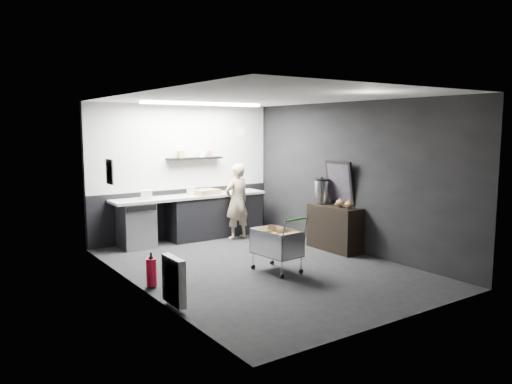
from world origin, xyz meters
TOP-DOWN VIEW (x-y plane):
  - floor at (0.00, 0.00)m, footprint 5.50×5.50m
  - ceiling at (0.00, 0.00)m, footprint 5.50×5.50m
  - wall_back at (0.00, 2.75)m, footprint 5.50×0.00m
  - wall_front at (0.00, -2.75)m, footprint 5.50×0.00m
  - wall_left at (-2.00, 0.00)m, footprint 0.00×5.50m
  - wall_right at (2.00, 0.00)m, footprint 0.00×5.50m
  - kitchen_wall_panel at (0.00, 2.73)m, footprint 3.95×0.02m
  - dado_panel at (0.00, 2.73)m, footprint 3.95×0.02m
  - floating_shelf at (0.20, 2.62)m, footprint 1.20×0.22m
  - wall_clock at (1.40, 2.72)m, footprint 0.20×0.03m
  - poster at (-1.98, 1.30)m, footprint 0.02×0.30m
  - poster_red_band at (-1.98, 1.30)m, footprint 0.02×0.22m
  - radiator at (-1.94, -0.90)m, footprint 0.10×0.50m
  - ceiling_strip at (0.00, 1.85)m, footprint 2.40×0.20m
  - prep_counter at (0.14, 2.42)m, footprint 3.20×0.61m
  - person at (0.80, 1.97)m, footprint 0.59×0.43m
  - shopping_cart at (0.07, -0.34)m, footprint 0.56×0.87m
  - sideboard at (1.79, 0.20)m, footprint 0.46×1.09m
  - fire_extinguisher at (-1.85, 0.03)m, footprint 0.15×0.15m
  - cardboard_box at (0.31, 2.37)m, footprint 0.55×0.46m
  - pink_tub at (0.00, 2.42)m, footprint 0.17×0.17m
  - white_container at (-0.95, 2.37)m, footprint 0.24×0.22m

SIDE VIEW (x-z plane):
  - floor at x=0.00m, z-range 0.00..0.00m
  - fire_extinguisher at x=-1.85m, z-range -0.01..0.47m
  - radiator at x=-1.94m, z-range 0.05..0.65m
  - shopping_cart at x=0.07m, z-range -0.02..0.88m
  - prep_counter at x=0.14m, z-range 0.01..0.91m
  - dado_panel at x=0.00m, z-range 0.00..1.00m
  - sideboard at x=1.79m, z-range -0.29..1.34m
  - person at x=0.80m, z-range 0.00..1.53m
  - cardboard_box at x=0.31m, z-range 0.90..1.00m
  - white_container at x=-0.95m, z-range 0.90..1.07m
  - pink_tub at x=0.00m, z-range 0.90..1.07m
  - wall_back at x=0.00m, z-range -1.40..4.10m
  - wall_front at x=0.00m, z-range -1.40..4.10m
  - wall_left at x=-2.00m, z-range -1.40..4.10m
  - wall_right at x=2.00m, z-range -1.40..4.10m
  - poster at x=-1.98m, z-range 1.35..1.75m
  - floating_shelf at x=0.20m, z-range 1.60..1.64m
  - poster_red_band at x=-1.98m, z-range 1.57..1.67m
  - kitchen_wall_panel at x=0.00m, z-range 1.00..2.70m
  - wall_clock at x=1.40m, z-range 2.05..2.25m
  - ceiling_strip at x=0.00m, z-range 2.65..2.69m
  - ceiling at x=0.00m, z-range 2.70..2.70m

